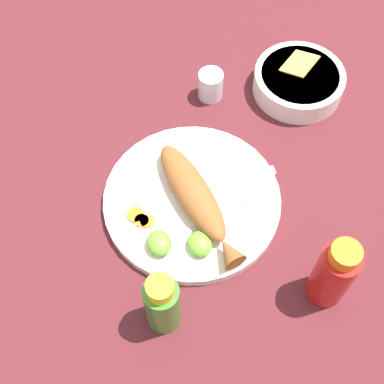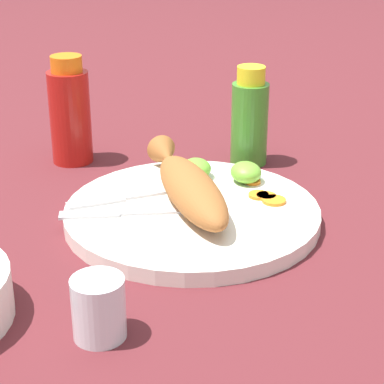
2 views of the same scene
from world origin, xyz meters
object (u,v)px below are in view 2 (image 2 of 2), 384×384
object	(u,v)px
fork_far	(131,197)
salt_cup	(99,312)
fork_near	(128,213)
main_plate	(192,214)
hot_sauce_bottle_red	(70,113)
fried_fish	(188,186)
hot_sauce_bottle_green	(250,119)

from	to	relation	value
fork_far	salt_cup	distance (m)	0.26
fork_near	main_plate	bearing A→B (deg)	-170.17
hot_sauce_bottle_red	salt_cup	world-z (taller)	hot_sauce_bottle_red
fork_far	hot_sauce_bottle_red	xyz separation A→B (m)	(-0.18, -0.07, 0.05)
fried_fish	hot_sauce_bottle_green	bearing A→B (deg)	137.39
fork_far	salt_cup	bearing A→B (deg)	67.51
salt_cup	fork_near	bearing A→B (deg)	169.60
fried_fish	hot_sauce_bottle_red	bearing A→B (deg)	-153.97
hot_sauce_bottle_red	salt_cup	bearing A→B (deg)	3.52
fork_far	salt_cup	xyz separation A→B (m)	(0.26, -0.05, 0.01)
main_plate	hot_sauce_bottle_red	bearing A→B (deg)	-147.15
hot_sauce_bottle_green	salt_cup	bearing A→B (deg)	-29.68
hot_sauce_bottle_green	fried_fish	bearing A→B (deg)	-34.39
main_plate	fried_fish	size ratio (longest dim) A/B	1.20
fork_near	fork_far	bearing A→B (deg)	-95.06
main_plate	salt_cup	xyz separation A→B (m)	(0.22, -0.12, 0.02)
fork_far	hot_sauce_bottle_red	bearing A→B (deg)	-80.94
main_plate	fried_fish	bearing A→B (deg)	-171.77
hot_sauce_bottle_red	hot_sauce_bottle_green	size ratio (longest dim) A/B	1.10
main_plate	hot_sauce_bottle_green	xyz separation A→B (m)	(-0.18, 0.11, 0.06)
fork_far	hot_sauce_bottle_green	world-z (taller)	hot_sauce_bottle_green
fork_near	salt_cup	xyz separation A→B (m)	(0.21, -0.04, 0.01)
salt_cup	fried_fish	bearing A→B (deg)	153.91
fried_fish	fork_near	world-z (taller)	fried_fish
fork_near	salt_cup	distance (m)	0.21
fried_fish	hot_sauce_bottle_green	xyz separation A→B (m)	(-0.16, 0.11, 0.03)
fork_near	hot_sauce_bottle_red	xyz separation A→B (m)	(-0.23, -0.07, 0.05)
hot_sauce_bottle_green	fork_far	bearing A→B (deg)	-52.08
hot_sauce_bottle_red	hot_sauce_bottle_green	distance (m)	0.26
fork_near	fried_fish	bearing A→B (deg)	-159.35
salt_cup	fork_far	bearing A→B (deg)	169.92
salt_cup	hot_sauce_bottle_green	bearing A→B (deg)	150.32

